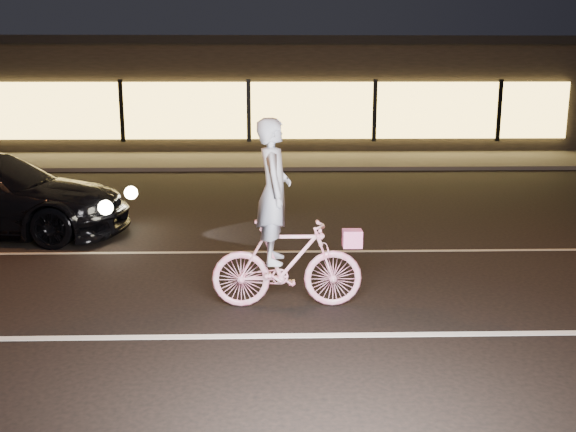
{
  "coord_description": "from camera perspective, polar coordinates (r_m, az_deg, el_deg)",
  "views": [
    {
      "loc": [
        0.8,
        -8.28,
        2.91
      ],
      "look_at": [
        1.03,
        0.6,
        0.93
      ],
      "focal_mm": 40.0,
      "sensor_mm": 36.0,
      "label": 1
    }
  ],
  "objects": [
    {
      "name": "sidewalk",
      "position": [
        21.48,
        -3.62,
        4.94
      ],
      "size": [
        30.0,
        4.0,
        0.12
      ],
      "primitive_type": "cube",
      "color": "#383533",
      "rests_on": "ground"
    },
    {
      "name": "cyclist",
      "position": [
        8.0,
        -0.4,
        -2.33
      ],
      "size": [
        1.9,
        0.65,
        2.39
      ],
      "rotation": [
        0.0,
        0.0,
        1.57
      ],
      "color": "#FF498B",
      "rests_on": "ground"
    },
    {
      "name": "ground",
      "position": [
        8.81,
        -6.66,
        -6.78
      ],
      "size": [
        90.0,
        90.0,
        0.0
      ],
      "primitive_type": "plane",
      "color": "black",
      "rests_on": "ground"
    },
    {
      "name": "storefront",
      "position": [
        27.27,
        -3.22,
        10.97
      ],
      "size": [
        25.4,
        8.42,
        4.2
      ],
      "color": "black",
      "rests_on": "ground"
    },
    {
      "name": "lane_stripe_far",
      "position": [
        10.71,
        -5.73,
        -3.21
      ],
      "size": [
        60.0,
        0.1,
        0.01
      ],
      "primitive_type": "cube",
      "color": "gray",
      "rests_on": "ground"
    },
    {
      "name": "lane_stripe_near",
      "position": [
        7.42,
        -7.7,
        -10.59
      ],
      "size": [
        60.0,
        0.12,
        0.01
      ],
      "primitive_type": "cube",
      "color": "silver",
      "rests_on": "ground"
    }
  ]
}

